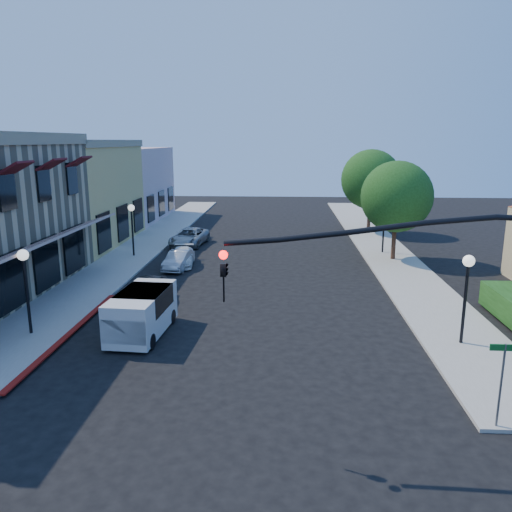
# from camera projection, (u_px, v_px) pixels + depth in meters

# --- Properties ---
(ground) EXTENTS (120.00, 120.00, 0.00)m
(ground) POSITION_uv_depth(u_px,v_px,m) (211.00, 471.00, 11.90)
(ground) COLOR black
(ground) RESTS_ON ground
(sidewalk_left) EXTENTS (3.50, 50.00, 0.12)m
(sidewalk_left) POSITION_uv_depth(u_px,v_px,m) (150.00, 242.00, 38.63)
(sidewalk_left) COLOR gray
(sidewalk_left) RESTS_ON ground
(sidewalk_right) EXTENTS (3.50, 50.00, 0.12)m
(sidewalk_right) POSITION_uv_depth(u_px,v_px,m) (378.00, 244.00, 37.65)
(sidewalk_right) COLOR gray
(sidewalk_right) RESTS_ON ground
(curb_red_strip) EXTENTS (0.25, 10.00, 0.06)m
(curb_red_strip) POSITION_uv_depth(u_px,v_px,m) (70.00, 336.00, 20.06)
(curb_red_strip) COLOR maroon
(curb_red_strip) RESTS_ON ground
(yellow_stucco_building) EXTENTS (10.00, 12.00, 7.60)m
(yellow_stucco_building) POSITION_uv_depth(u_px,v_px,m) (55.00, 194.00, 37.20)
(yellow_stucco_building) COLOR #D7B161
(yellow_stucco_building) RESTS_ON ground
(pink_stucco_building) EXTENTS (10.00, 12.00, 7.00)m
(pink_stucco_building) POSITION_uv_depth(u_px,v_px,m) (110.00, 184.00, 48.93)
(pink_stucco_building) COLOR #CA9D99
(pink_stucco_building) RESTS_ON ground
(street_tree_a) EXTENTS (4.56, 4.56, 6.48)m
(street_tree_a) POSITION_uv_depth(u_px,v_px,m) (397.00, 197.00, 31.85)
(street_tree_a) COLOR #321E14
(street_tree_a) RESTS_ON ground
(street_tree_b) EXTENTS (4.94, 4.94, 7.02)m
(street_tree_b) POSITION_uv_depth(u_px,v_px,m) (371.00, 179.00, 41.49)
(street_tree_b) COLOR #321E14
(street_tree_b) RESTS_ON ground
(signal_mast_arm) EXTENTS (8.01, 0.39, 6.00)m
(signal_mast_arm) POSITION_uv_depth(u_px,v_px,m) (456.00, 293.00, 12.10)
(signal_mast_arm) COLOR black
(signal_mast_arm) RESTS_ON ground
(street_name_sign) EXTENTS (0.80, 0.06, 2.50)m
(street_name_sign) POSITION_uv_depth(u_px,v_px,m) (502.00, 372.00, 13.23)
(street_name_sign) COLOR #595B5E
(street_name_sign) RESTS_ON ground
(lamppost_left_near) EXTENTS (0.44, 0.44, 3.57)m
(lamppost_left_near) POSITION_uv_depth(u_px,v_px,m) (24.00, 270.00, 19.54)
(lamppost_left_near) COLOR black
(lamppost_left_near) RESTS_ON ground
(lamppost_left_far) EXTENTS (0.44, 0.44, 3.57)m
(lamppost_left_far) POSITION_uv_depth(u_px,v_px,m) (132.00, 217.00, 33.15)
(lamppost_left_far) COLOR black
(lamppost_left_far) RESTS_ON ground
(lamppost_right_near) EXTENTS (0.44, 0.44, 3.57)m
(lamppost_right_near) POSITION_uv_depth(u_px,v_px,m) (467.00, 277.00, 18.58)
(lamppost_right_near) COLOR black
(lamppost_right_near) RESTS_ON ground
(lamppost_right_far) EXTENTS (0.44, 0.44, 3.57)m
(lamppost_right_far) POSITION_uv_depth(u_px,v_px,m) (384.00, 215.00, 34.14)
(lamppost_right_far) COLOR black
(lamppost_right_far) RESTS_ON ground
(white_van) EXTENTS (2.01, 4.16, 1.80)m
(white_van) POSITION_uv_depth(u_px,v_px,m) (142.00, 311.00, 20.01)
(white_van) COLOR silver
(white_van) RESTS_ON ground
(parked_car_a) EXTENTS (1.85, 4.09, 1.36)m
(parked_car_a) POSITION_uv_depth(u_px,v_px,m) (147.00, 292.00, 23.68)
(parked_car_a) COLOR black
(parked_car_a) RESTS_ON ground
(parked_car_b) EXTENTS (1.47, 3.46, 1.11)m
(parked_car_b) POSITION_uv_depth(u_px,v_px,m) (178.00, 260.00, 30.52)
(parked_car_b) COLOR #B3B4B8
(parked_car_b) RESTS_ON ground
(parked_car_c) EXTENTS (1.85, 3.77, 1.06)m
(parked_car_c) POSITION_uv_depth(u_px,v_px,m) (182.00, 257.00, 31.50)
(parked_car_c) COLOR white
(parked_car_c) RESTS_ON ground
(parked_car_d) EXTENTS (2.64, 4.81, 1.28)m
(parked_car_d) POSITION_uv_depth(u_px,v_px,m) (189.00, 237.00, 37.34)
(parked_car_d) COLOR #939597
(parked_car_d) RESTS_ON ground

